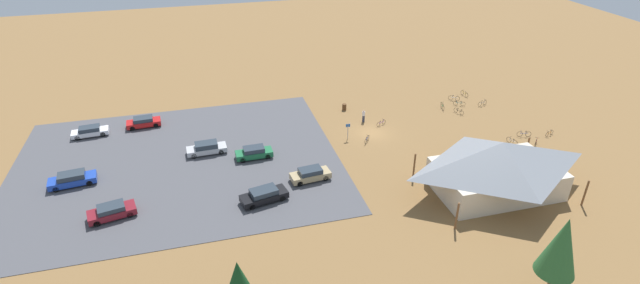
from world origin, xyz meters
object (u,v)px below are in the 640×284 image
(bicycle_purple_edge_north, at_px, (381,123))
(car_silver_by_curb, at_px, (207,148))
(car_tan_aisle_side, at_px, (310,174))
(pine_midwest, at_px, (561,246))
(bicycle_blue_lone_west, at_px, (524,134))
(bicycle_silver_mid_cluster, at_px, (512,141))
(bicycle_yellow_back_row, at_px, (464,94))
(bike_pavilion, at_px, (499,165))
(bicycle_black_near_sign, at_px, (459,111))
(car_red_mid_lot, at_px, (144,122))
(bicycle_green_near_porch, at_px, (442,106))
(bicycle_orange_lone_east, at_px, (549,133))
(car_green_second_row, at_px, (254,153))
(car_maroon_back_corner, at_px, (112,211))
(bicycle_blue_trailside, at_px, (367,139))
(bicycle_silver_yard_left, at_px, (482,103))
(lot_sign, at_px, (348,129))
(car_black_near_entry, at_px, (264,195))
(car_blue_end_stall, at_px, (72,179))
(trash_bin, at_px, (344,107))
(bicycle_red_yard_right, at_px, (536,142))
(visitor_at_bikes, at_px, (364,116))
(bicycle_white_by_bin, at_px, (454,98))
(bicycle_teal_edge_south, at_px, (459,103))

(bicycle_purple_edge_north, height_order, car_silver_by_curb, car_silver_by_curb)
(car_tan_aisle_side, height_order, car_silver_by_curb, car_tan_aisle_side)
(pine_midwest, distance_m, car_tan_aisle_side, 25.73)
(bicycle_blue_lone_west, xyz_separation_m, bicycle_silver_mid_cluster, (2.64, 1.27, -0.01))
(bicycle_yellow_back_row, bearing_deg, bike_pavilion, 66.82)
(bicycle_black_near_sign, distance_m, car_red_mid_lot, 43.30)
(bicycle_green_near_porch, xyz_separation_m, bicycle_yellow_back_row, (-5.50, -3.40, -0.03))
(bicycle_orange_lone_east, height_order, bicycle_yellow_back_row, bicycle_yellow_back_row)
(bike_pavilion, height_order, pine_midwest, pine_midwest)
(car_green_second_row, bearing_deg, car_maroon_back_corner, 27.34)
(bicycle_blue_trailside, distance_m, bicycle_green_near_porch, 15.42)
(bicycle_silver_yard_left, xyz_separation_m, bicycle_orange_lone_east, (-3.23, 10.55, -0.05))
(lot_sign, bearing_deg, pine_midwest, 103.18)
(lot_sign, bearing_deg, car_black_near_entry, 40.55)
(bicycle_blue_lone_west, distance_m, car_blue_end_stall, 54.04)
(bike_pavilion, relative_size, bicycle_blue_trailside, 10.82)
(trash_bin, bearing_deg, pine_midwest, 96.99)
(bicycle_silver_mid_cluster, bearing_deg, trash_bin, -41.29)
(car_silver_by_curb, bearing_deg, bicycle_black_near_sign, -176.44)
(bicycle_silver_yard_left, bearing_deg, car_red_mid_lot, -6.88)
(trash_bin, xyz_separation_m, bicycle_black_near_sign, (-15.22, 5.42, -0.09))
(bicycle_purple_edge_north, distance_m, bicycle_silver_mid_cluster, 16.60)
(bicycle_red_yard_right, xyz_separation_m, bicycle_silver_mid_cluster, (2.80, -0.92, 0.03))
(bicycle_green_near_porch, relative_size, visitor_at_bikes, 0.99)
(car_maroon_back_corner, bearing_deg, bicycle_purple_edge_north, -160.01)
(trash_bin, relative_size, car_black_near_entry, 0.18)
(bicycle_white_by_bin, height_order, bicycle_red_yard_right, bicycle_white_by_bin)
(bicycle_silver_mid_cluster, bearing_deg, bicycle_blue_trailside, -16.53)
(bicycle_silver_yard_left, height_order, car_red_mid_lot, car_red_mid_lot)
(pine_midwest, distance_m, car_red_mid_lot, 51.17)
(bicycle_blue_trailside, relative_size, car_green_second_row, 0.31)
(pine_midwest, height_order, bicycle_black_near_sign, pine_midwest)
(bicycle_white_by_bin, bearing_deg, bicycle_purple_edge_north, 19.78)
(bicycle_blue_trailside, relative_size, bicycle_silver_yard_left, 0.78)
(bicycle_orange_lone_east, relative_size, bicycle_blue_lone_west, 0.91)
(bicycle_orange_lone_east, xyz_separation_m, car_silver_by_curb, (42.94, -6.84, 0.40))
(bicycle_green_near_porch, distance_m, car_tan_aisle_side, 26.43)
(bicycle_green_near_porch, height_order, bicycle_teal_edge_south, bicycle_green_near_porch)
(car_tan_aisle_side, bearing_deg, pine_midwest, 122.96)
(pine_midwest, height_order, bicycle_silver_yard_left, pine_midwest)
(lot_sign, xyz_separation_m, bicycle_blue_lone_west, (-22.05, 5.36, -1.02))
(car_tan_aisle_side, relative_size, car_red_mid_lot, 1.02)
(bicycle_yellow_back_row, height_order, car_silver_by_curb, car_silver_by_curb)
(bicycle_blue_lone_west, bearing_deg, lot_sign, -13.67)
(bicycle_silver_mid_cluster, bearing_deg, bicycle_blue_lone_west, -154.23)
(trash_bin, relative_size, bicycle_yellow_back_row, 0.51)
(bicycle_blue_trailside, distance_m, bicycle_yellow_back_row, 21.86)
(bicycle_blue_trailside, bearing_deg, pine_midwest, 99.79)
(bicycle_yellow_back_row, xyz_separation_m, car_black_near_entry, (33.95, 19.14, 0.39))
(bicycle_blue_trailside, distance_m, car_blue_end_stall, 33.98)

